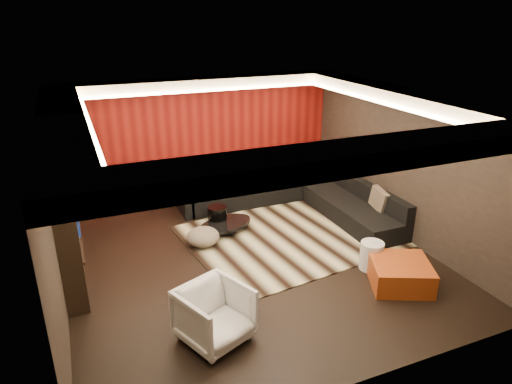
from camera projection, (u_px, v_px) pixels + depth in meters
name	position (u px, v px, depth m)	size (l,w,h in m)	color
floor	(253.00, 263.00, 7.88)	(6.00, 6.00, 0.02)	black
ceiling	(253.00, 99.00, 6.84)	(6.00, 6.00, 0.02)	silver
wall_back	(201.00, 142.00, 9.94)	(6.00, 0.02, 2.80)	black
wall_left	(51.00, 217.00, 6.27)	(0.02, 6.00, 2.80)	black
wall_right	(403.00, 165.00, 8.44)	(0.02, 6.00, 2.80)	black
red_feature_wall	(201.00, 142.00, 9.90)	(5.98, 0.05, 2.78)	#6B0C0A
soffit_back	(202.00, 83.00, 9.20)	(6.00, 0.60, 0.22)	silver
soffit_front	(356.00, 156.00, 4.57)	(6.00, 0.60, 0.22)	silver
soffit_left	(61.00, 123.00, 5.91)	(0.60, 4.80, 0.22)	silver
soffit_right	(398.00, 96.00, 7.85)	(0.60, 4.80, 0.22)	silver
cove_back	(207.00, 90.00, 8.94)	(4.80, 0.08, 0.04)	#FFD899
cove_front	(337.00, 156.00, 4.89)	(4.80, 0.08, 0.04)	#FFD899
cove_left	(89.00, 128.00, 6.07)	(0.08, 4.80, 0.04)	#FFD899
cove_right	(381.00, 102.00, 7.76)	(0.08, 4.80, 0.04)	#FFD899
tv_surround	(66.00, 218.00, 6.96)	(0.30, 2.00, 2.20)	black
tv_screen	(74.00, 196.00, 6.89)	(0.04, 1.30, 0.80)	black
tv_shelf	(81.00, 240.00, 7.16)	(0.04, 1.60, 0.04)	black
rug	(294.00, 235.00, 8.84)	(4.00, 3.00, 0.02)	#C1B98D
coffee_table	(225.00, 227.00, 8.91)	(1.13, 1.13, 0.19)	black
drum_stool	(217.00, 217.00, 9.04)	(0.38, 0.38, 0.45)	black
striped_pouf	(203.00, 237.00, 8.38)	(0.60, 0.60, 0.33)	beige
white_side_table	(371.00, 256.00, 7.62)	(0.39, 0.39, 0.48)	silver
orange_ottoman	(400.00, 273.00, 7.18)	(0.89, 0.89, 0.40)	#954213
armchair	(215.00, 315.00, 5.90)	(0.82, 0.84, 0.77)	silver
sectional_sofa	(294.00, 196.00, 10.00)	(3.65, 3.50, 0.75)	black
throw_pillows	(295.00, 182.00, 9.80)	(3.15, 2.75, 0.50)	#C3AB8F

